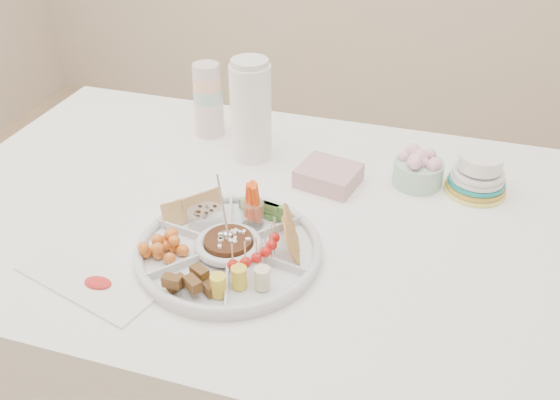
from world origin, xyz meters
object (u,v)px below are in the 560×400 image
(dining_table, at_px, (252,323))
(party_tray, at_px, (229,247))
(plate_stack, at_px, (478,175))
(thermos, at_px, (251,109))

(dining_table, relative_size, party_tray, 4.00)
(dining_table, distance_m, plate_stack, 0.70)
(party_tray, distance_m, plate_stack, 0.63)
(dining_table, distance_m, thermos, 0.57)
(dining_table, bearing_deg, plate_stack, 24.06)
(dining_table, relative_size, plate_stack, 10.44)
(thermos, height_order, plate_stack, thermos)
(party_tray, bearing_deg, plate_stack, 40.09)
(dining_table, distance_m, party_tray, 0.44)
(party_tray, relative_size, thermos, 1.39)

